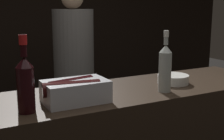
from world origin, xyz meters
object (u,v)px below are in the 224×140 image
Objects in this scene: bowl_white at (173,79)px; red_wine_bottle_tall at (25,82)px; ice_bin_with_bottles at (74,90)px; white_wine_bottle at (165,67)px; candle_votive at (78,84)px; person_in_hoodie at (74,66)px.

bowl_white is 0.97m from red_wine_bottle_tall.
white_wine_bottle is (0.53, -0.05, 0.08)m from ice_bin_with_bottles.
white_wine_bottle reaches higher than candle_votive.
person_in_hoodie is at bearing 98.01° from bowl_white.
bowl_white is at bearing 38.00° from white_wine_bottle.
ice_bin_with_bottles is 5.20× the size of candle_votive.
bowl_white is at bearing 7.23° from red_wine_bottle_tall.
bowl_white is at bearing -17.15° from candle_votive.
person_in_hoodie is (-0.18, 1.29, -0.13)m from bowl_white.
red_wine_bottle_tall reaches higher than bowl_white.
person_in_hoodie is at bearing 90.54° from white_wine_bottle.
red_wine_bottle_tall reaches higher than white_wine_bottle.
bowl_white is 1.31m from person_in_hoodie.
white_wine_bottle is 0.21× the size of person_in_hoodie.
red_wine_bottle_tall is 1.62m from person_in_hoodie.
bowl_white is (0.70, 0.08, -0.04)m from ice_bin_with_bottles.
candle_votive is 0.19× the size of white_wine_bottle.
white_wine_bottle is at bearing -170.22° from person_in_hoodie.
red_wine_bottle_tall is at bearing -172.77° from bowl_white.
person_in_hoodie is (0.52, 1.37, -0.16)m from ice_bin_with_bottles.
candle_votive is at bearing 38.83° from red_wine_bottle_tall.
white_wine_bottle reaches higher than ice_bin_with_bottles.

